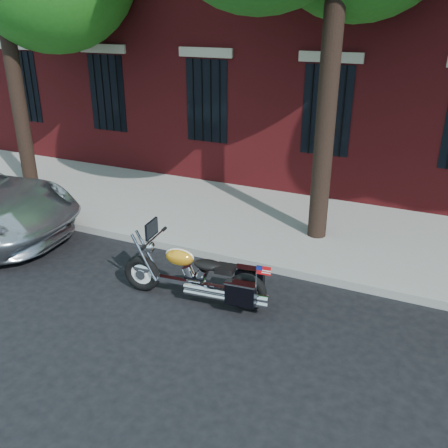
% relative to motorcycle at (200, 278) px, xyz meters
% --- Properties ---
extents(ground, '(120.00, 120.00, 0.00)m').
position_rel_motorcycle_xyz_m(ground, '(0.58, 0.05, -0.43)').
color(ground, black).
rests_on(ground, ground).
extents(curb, '(40.00, 0.16, 0.15)m').
position_rel_motorcycle_xyz_m(curb, '(0.58, 1.43, -0.36)').
color(curb, gray).
rests_on(curb, ground).
extents(sidewalk, '(40.00, 3.60, 0.15)m').
position_rel_motorcycle_xyz_m(sidewalk, '(0.58, 3.31, -0.36)').
color(sidewalk, gray).
rests_on(sidewalk, ground).
extents(motorcycle, '(2.56, 0.86, 1.28)m').
position_rel_motorcycle_xyz_m(motorcycle, '(0.00, 0.00, 0.00)').
color(motorcycle, black).
rests_on(motorcycle, ground).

